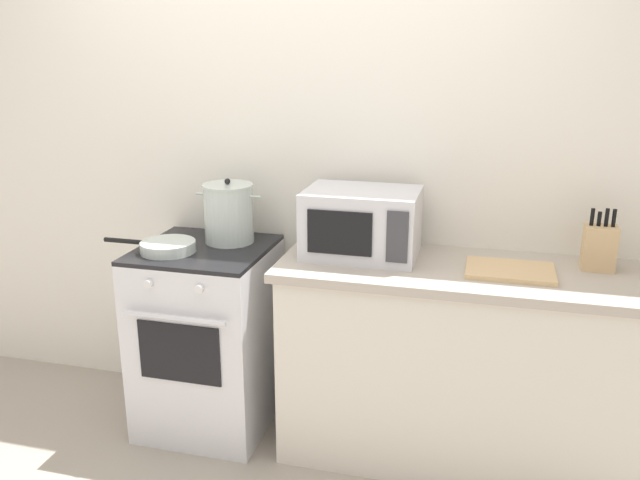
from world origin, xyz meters
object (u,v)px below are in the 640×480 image
(stock_pot, at_px, (229,213))
(stove, at_px, (208,337))
(cutting_board, at_px, (510,271))
(knife_block, at_px, (599,247))
(frying_pan, at_px, (167,247))
(microwave, at_px, (362,223))

(stock_pot, bearing_deg, stove, -125.73)
(cutting_board, xyz_separation_m, knife_block, (0.36, 0.14, 0.09))
(stove, bearing_deg, frying_pan, -141.97)
(stove, xyz_separation_m, frying_pan, (-0.13, -0.10, 0.48))
(stove, relative_size, cutting_board, 2.56)
(frying_pan, relative_size, knife_block, 1.69)
(stove, distance_m, stock_pot, 0.62)
(stove, bearing_deg, microwave, 6.11)
(frying_pan, distance_m, cutting_board, 1.52)
(stove, relative_size, knife_block, 3.46)
(stove, xyz_separation_m, microwave, (0.74, 0.08, 0.61))
(microwave, bearing_deg, knife_block, 3.54)
(stove, distance_m, frying_pan, 0.51)
(microwave, distance_m, cutting_board, 0.67)
(stock_pot, bearing_deg, cutting_board, -5.20)
(microwave, relative_size, cutting_board, 1.39)
(stock_pot, distance_m, frying_pan, 0.33)
(microwave, xyz_separation_m, knife_block, (1.00, 0.06, -0.05))
(frying_pan, distance_m, microwave, 0.90)
(microwave, distance_m, knife_block, 1.01)
(stock_pot, bearing_deg, knife_block, 0.75)
(stove, height_order, cutting_board, cutting_board)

